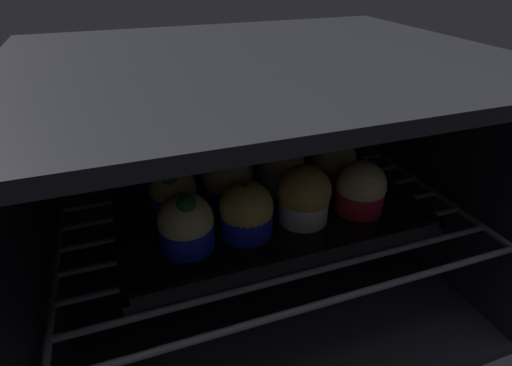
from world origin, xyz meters
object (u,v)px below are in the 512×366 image
at_px(baking_tray, 256,197).
at_px(muffin_row0_col1, 246,211).
at_px(muffin_row1_col2, 282,168).
at_px(muffin_row2_col2, 260,146).
at_px(muffin_row2_col3, 307,140).
at_px(muffin_row2_col1, 212,156).
at_px(muffin_row1_col1, 227,179).
at_px(muffin_row2_col0, 161,161).
at_px(muffin_row0_col0, 186,224).
at_px(muffin_row0_col2, 304,196).
at_px(muffin_row1_col0, 174,192).
at_px(muffin_row1_col3, 333,162).
at_px(muffin_row0_col3, 361,189).

relative_size(baking_tray, muffin_row0_col1, 5.60).
xyz_separation_m(muffin_row0_col1, muffin_row1_col2, (0.08, 0.09, 0.00)).
bearing_deg(muffin_row0_col1, muffin_row2_col2, 64.52).
bearing_deg(muffin_row1_col2, muffin_row2_col3, 44.70).
height_order(muffin_row0_col1, muffin_row2_col1, muffin_row0_col1).
bearing_deg(muffin_row0_col1, muffin_row1_col1, 89.88).
bearing_deg(muffin_row2_col0, muffin_row0_col0, -88.58).
xyz_separation_m(muffin_row0_col2, muffin_row1_col0, (-0.15, 0.08, -0.01)).
bearing_deg(muffin_row1_col1, muffin_row0_col0, -131.38).
distance_m(muffin_row1_col1, muffin_row1_col2, 0.08).
xyz_separation_m(muffin_row1_col0, muffin_row1_col3, (0.24, 0.00, 0.00)).
relative_size(muffin_row2_col1, muffin_row2_col2, 0.89).
relative_size(muffin_row2_col0, muffin_row2_col1, 1.11).
xyz_separation_m(muffin_row0_col3, muffin_row1_col2, (-0.08, 0.09, 0.00)).
bearing_deg(muffin_row2_col2, baking_tray, -113.82).
xyz_separation_m(muffin_row0_col0, muffin_row1_col2, (0.16, 0.09, 0.00)).
height_order(muffin_row1_col3, muffin_row2_col3, muffin_row2_col3).
xyz_separation_m(muffin_row1_col0, muffin_row1_col1, (0.08, 0.00, 0.00)).
height_order(muffin_row1_col0, muffin_row2_col3, muffin_row2_col3).
relative_size(muffin_row0_col1, muffin_row1_col0, 1.04).
height_order(muffin_row0_col0, muffin_row1_col0, muffin_row0_col0).
bearing_deg(muffin_row2_col3, muffin_row1_col3, -87.62).
relative_size(baking_tray, muffin_row0_col0, 5.21).
xyz_separation_m(baking_tray, muffin_row0_col3, (0.12, -0.08, 0.04)).
distance_m(muffin_row0_col3, muffin_row2_col1, 0.23).
distance_m(muffin_row0_col1, muffin_row2_col3, 0.23).
xyz_separation_m(muffin_row0_col0, muffin_row0_col2, (0.15, 0.00, 0.00)).
relative_size(muffin_row1_col3, muffin_row2_col0, 0.92).
xyz_separation_m(baking_tray, muffin_row0_col0, (-0.12, -0.08, 0.04)).
xyz_separation_m(muffin_row1_col0, muffin_row2_col1, (0.07, 0.09, 0.00)).
bearing_deg(muffin_row0_col2, muffin_row2_col1, 116.39).
bearing_deg(muffin_row1_col1, muffin_row2_col0, 134.53).
bearing_deg(baking_tray, muffin_row0_col3, -35.22).
distance_m(baking_tray, muffin_row1_col2, 0.06).
bearing_deg(muffin_row2_col1, muffin_row0_col3, -45.58).
distance_m(muffin_row0_col2, muffin_row2_col0, 0.23).
bearing_deg(muffin_row2_col1, muffin_row1_col3, -26.37).
distance_m(muffin_row1_col3, muffin_row2_col0, 0.26).
distance_m(muffin_row2_col0, muffin_row2_col2, 0.16).
relative_size(muffin_row0_col2, muffin_row1_col2, 1.06).
height_order(muffin_row0_col1, muffin_row1_col2, muffin_row1_col2).
bearing_deg(muffin_row1_col3, muffin_row0_col3, -93.33).
bearing_deg(baking_tray, muffin_row2_col0, 146.17).
bearing_deg(muffin_row1_col1, muffin_row0_col1, -90.12).
xyz_separation_m(muffin_row0_col3, muffin_row2_col2, (-0.08, 0.17, 0.00)).
xyz_separation_m(muffin_row1_col2, muffin_row2_col3, (0.08, 0.08, 0.00)).
xyz_separation_m(muffin_row0_col1, muffin_row2_col3, (0.16, 0.16, 0.00)).
relative_size(muffin_row1_col1, muffin_row2_col1, 1.12).
height_order(muffin_row1_col2, muffin_row2_col0, muffin_row2_col0).
distance_m(muffin_row0_col3, muffin_row2_col3, 0.16).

